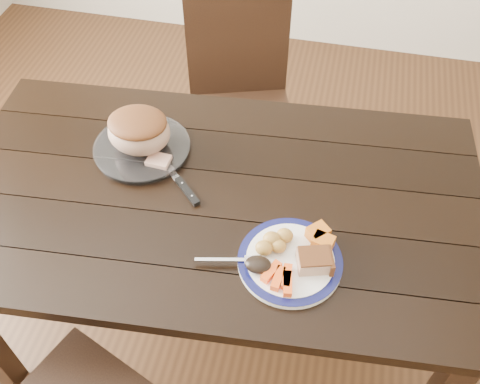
% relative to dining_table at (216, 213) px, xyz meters
% --- Properties ---
extents(ground, '(4.00, 4.00, 0.00)m').
position_rel_dining_table_xyz_m(ground, '(0.00, 0.00, -0.66)').
color(ground, '#472B16').
rests_on(ground, ground).
extents(dining_table, '(1.67, 1.02, 0.75)m').
position_rel_dining_table_xyz_m(dining_table, '(0.00, 0.00, 0.00)').
color(dining_table, black).
rests_on(dining_table, ground).
extents(chair_far, '(0.53, 0.54, 0.93)m').
position_rel_dining_table_xyz_m(chair_far, '(-0.09, 0.73, -0.13)').
color(chair_far, black).
rests_on(chair_far, ground).
extents(dinner_plate, '(0.28, 0.28, 0.02)m').
position_rel_dining_table_xyz_m(dinner_plate, '(0.26, -0.19, 0.10)').
color(dinner_plate, white).
rests_on(dinner_plate, dining_table).
extents(plate_rim, '(0.28, 0.28, 0.02)m').
position_rel_dining_table_xyz_m(plate_rim, '(0.26, -0.19, 0.11)').
color(plate_rim, '#0D1044').
rests_on(plate_rim, dinner_plate).
extents(serving_platter, '(0.30, 0.30, 0.02)m').
position_rel_dining_table_xyz_m(serving_platter, '(-0.27, 0.13, 0.10)').
color(serving_platter, white).
rests_on(serving_platter, dining_table).
extents(pork_slice, '(0.10, 0.09, 0.04)m').
position_rel_dining_table_xyz_m(pork_slice, '(0.32, -0.20, 0.13)').
color(pork_slice, tan).
rests_on(pork_slice, dinner_plate).
extents(roasted_potatoes, '(0.09, 0.09, 0.04)m').
position_rel_dining_table_xyz_m(roasted_potatoes, '(0.21, -0.16, 0.13)').
color(roasted_potatoes, gold).
rests_on(roasted_potatoes, dinner_plate).
extents(carrot_batons, '(0.09, 0.10, 0.02)m').
position_rel_dining_table_xyz_m(carrot_batons, '(0.24, -0.26, 0.12)').
color(carrot_batons, '#FB5515').
rests_on(carrot_batons, dinner_plate).
extents(pumpkin_wedges, '(0.09, 0.09, 0.04)m').
position_rel_dining_table_xyz_m(pumpkin_wedges, '(0.33, -0.12, 0.13)').
color(pumpkin_wedges, orange).
rests_on(pumpkin_wedges, dinner_plate).
extents(dark_mushroom, '(0.07, 0.05, 0.03)m').
position_rel_dining_table_xyz_m(dark_mushroom, '(0.18, -0.24, 0.13)').
color(dark_mushroom, black).
rests_on(dark_mushroom, dinner_plate).
extents(fork, '(0.18, 0.05, 0.00)m').
position_rel_dining_table_xyz_m(fork, '(0.11, -0.23, 0.11)').
color(fork, silver).
rests_on(fork, dinner_plate).
extents(roast_joint, '(0.20, 0.17, 0.13)m').
position_rel_dining_table_xyz_m(roast_joint, '(-0.27, 0.13, 0.17)').
color(roast_joint, tan).
rests_on(roast_joint, serving_platter).
extents(cut_slice, '(0.07, 0.06, 0.02)m').
position_rel_dining_table_xyz_m(cut_slice, '(-0.20, 0.07, 0.12)').
color(cut_slice, tan).
rests_on(cut_slice, serving_platter).
extents(carving_knife, '(0.24, 0.24, 0.01)m').
position_rel_dining_table_xyz_m(carving_knife, '(-0.11, 0.01, 0.10)').
color(carving_knife, silver).
rests_on(carving_knife, dining_table).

